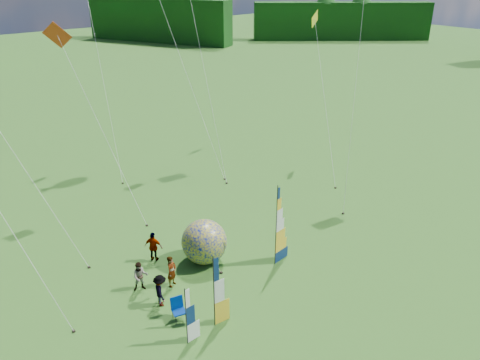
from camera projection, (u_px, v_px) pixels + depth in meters
ground at (306, 300)px, 23.33m from camera, size 220.00×220.00×0.00m
treeline_ring at (311, 232)px, 21.63m from camera, size 210.00×210.00×8.00m
feather_banner_main at (276, 228)px, 25.16m from camera, size 1.28×0.26×4.71m
side_banner_left at (214, 293)px, 20.97m from camera, size 1.02×0.21×3.68m
side_banner_far at (186, 318)px, 20.11m from camera, size 0.87×0.13×2.89m
bol_inflatable at (204, 242)px, 25.90m from camera, size 2.68×2.68×2.53m
spectator_a at (172, 271)px, 24.07m from camera, size 0.76×0.66×1.75m
spectator_b at (140, 276)px, 23.78m from camera, size 0.88×0.67×1.63m
spectator_c at (160, 291)px, 22.69m from camera, size 0.73×1.18×1.71m
spectator_d at (154, 247)px, 26.10m from camera, size 0.99×1.10×1.80m
camp_chair at (179, 310)px, 21.85m from camera, size 0.79×0.79×1.13m
kite_whale at (173, 27)px, 36.34m from camera, size 6.36×16.49×21.48m
kite_rainbow_delta at (6, 126)px, 23.29m from camera, size 10.61×11.83×15.80m
kite_parafoil at (357, 73)px, 30.84m from camera, size 11.91×11.05×17.42m
small_kite_red at (101, 120)px, 29.45m from camera, size 8.06×11.05×12.59m
small_kite_orange at (202, 51)px, 35.63m from camera, size 7.95×12.61×18.41m
small_kite_yellow at (325, 92)px, 36.05m from camera, size 10.27×11.63×12.41m
small_kite_green at (100, 62)px, 36.13m from camera, size 6.64×12.28×16.67m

